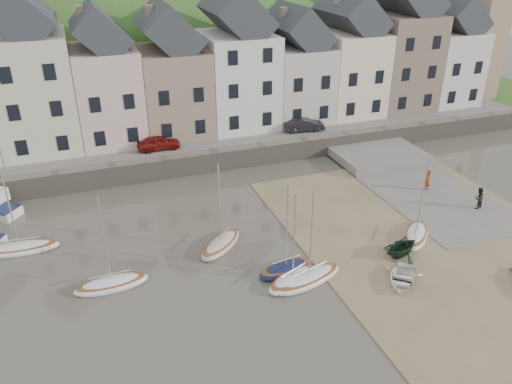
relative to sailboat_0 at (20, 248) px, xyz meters
name	(u,v)px	position (x,y,z in m)	size (l,w,h in m)	color
ground	(289,277)	(15.61, -8.65, -0.26)	(160.00, 160.00, 0.00)	#4A443A
quay_land	(178,113)	(15.61, 23.35, 0.49)	(90.00, 30.00, 1.50)	#345A24
quay_street	(204,140)	(15.61, 11.85, 1.29)	(70.00, 7.00, 0.10)	slate
seawall	(214,160)	(15.61, 8.35, 0.64)	(70.00, 1.20, 1.80)	slate
beach	(438,244)	(26.61, -8.65, -0.23)	(18.00, 26.00, 0.06)	#7D664C
slipway	(416,186)	(30.61, -0.65, -0.20)	(8.00, 18.00, 0.12)	slate
hillside	(124,172)	(10.61, 51.35, -18.25)	(134.40, 84.00, 84.00)	#345A24
townhouse_terrace	(209,69)	(17.37, 15.35, 7.06)	(61.05, 8.00, 13.93)	white
church_spire	(490,13)	(50.16, 15.35, 10.80)	(4.00, 4.00, 18.00)	#997F60
sailboat_0	(20,248)	(0.00, 0.00, 0.00)	(5.11, 1.84, 6.32)	white
sailboat_1	(111,284)	(5.30, -5.96, 0.00)	(4.42, 1.68, 6.32)	white
sailboat_2	(221,244)	(12.62, -4.04, 0.00)	(4.12, 3.94, 6.32)	beige
sailboat_3	(292,279)	(15.56, -9.23, 0.01)	(4.06, 2.88, 6.32)	white
sailboat_4	(309,278)	(16.52, -9.47, 0.00)	(5.07, 2.74, 6.32)	white
sailboat_5	(286,269)	(15.59, -8.08, 0.01)	(3.89, 2.09, 6.32)	#151B42
sailboat_6	(416,235)	(25.60, -7.48, 0.01)	(3.89, 3.99, 6.32)	white
rowboat_white	(402,278)	(21.73, -11.48, 0.12)	(2.24, 3.14, 0.65)	white
rowboat_green	(401,246)	(23.31, -9.01, 0.51)	(2.34, 2.71, 1.43)	black
person_red	(427,180)	(30.76, -1.69, 0.74)	(0.64, 0.42, 1.76)	maroon
person_dark	(479,198)	(32.49, -5.58, 0.71)	(0.82, 0.64, 1.70)	black
car_left	(159,143)	(11.26, 10.85, 1.98)	(1.52, 3.78, 1.29)	maroon
car_right	(304,125)	(25.50, 10.85, 2.00)	(1.39, 3.98, 1.31)	black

